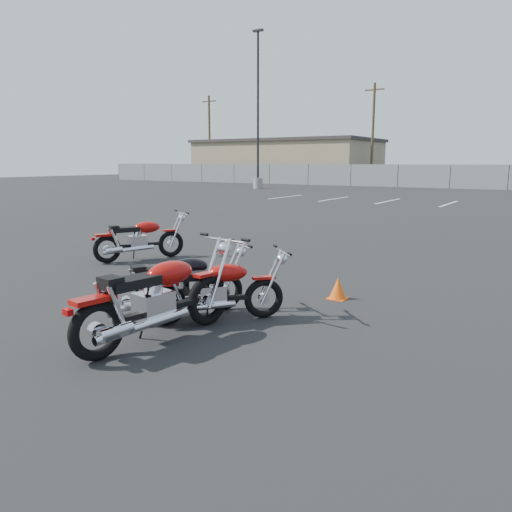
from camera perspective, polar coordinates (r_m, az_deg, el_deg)
The scene contains 12 objects.
ground at distance 6.98m, azimuth -4.04°, elevation -5.87°, with size 120.00×120.00×0.00m, color black.
motorcycle_front_red at distance 10.48m, azimuth -13.18°, elevation 1.91°, with size 1.25×1.89×0.96m.
motorcycle_second_black at distance 6.54m, azimuth -9.04°, elevation -3.28°, with size 1.35×1.76×0.93m.
motorcycle_third_red at distance 5.66m, azimuth -11.21°, elevation -4.80°, with size 0.87×2.21×1.08m.
motorcycle_rear_red at distance 6.26m, azimuth -4.69°, elevation -3.93°, with size 1.50×1.57×0.90m.
training_cone_near at distance 7.44m, azimuth 9.34°, elevation -3.64°, with size 0.27×0.27×0.32m.
light_pole_west at distance 38.13m, azimuth 0.22°, elevation 12.27°, with size 0.80×0.70×11.34m.
chainlink_fence at distance 40.59m, azimuth 26.89°, elevation 8.02°, with size 80.06×0.06×1.80m.
tan_building_west at distance 54.03m, azimuth 3.57°, elevation 10.85°, with size 18.40×10.40×4.30m.
utility_pole_a at distance 55.96m, azimuth -5.34°, elevation 13.41°, with size 1.80×0.24×9.00m.
utility_pole_b at distance 48.19m, azimuth 13.20°, elevation 13.63°, with size 1.80×0.24×9.00m.
parking_line_stripes at distance 26.27m, azimuth 17.97°, elevation 5.84°, with size 15.12×4.00×0.01m.
Camera 1 is at (3.97, -5.38, 1.98)m, focal length 35.00 mm.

